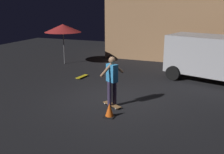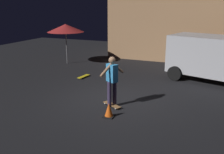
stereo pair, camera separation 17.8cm
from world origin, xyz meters
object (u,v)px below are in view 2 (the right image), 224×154
object	(u,v)px
skateboard_ridden	(112,105)
skateboard_spare	(84,76)
patio_umbrella	(66,28)
skater	(112,77)
parked_van	(223,57)
traffic_cone	(109,110)

from	to	relation	value
skateboard_ridden	skateboard_spare	world-z (taller)	same
patio_umbrella	skater	world-z (taller)	patio_umbrella
patio_umbrella	skateboard_ridden	world-z (taller)	patio_umbrella
parked_van	skateboard_ridden	size ratio (longest dim) A/B	6.38
parked_van	skateboard_ridden	world-z (taller)	parked_van
traffic_cone	skateboard_ridden	bearing A→B (deg)	106.12
skateboard_ridden	skater	xyz separation A→B (m)	(0.00, 0.00, 0.98)
patio_umbrella	traffic_cone	world-z (taller)	patio_umbrella
patio_umbrella	skateboard_ridden	xyz separation A→B (m)	(5.02, -5.11, -2.02)
parked_van	skater	world-z (taller)	parked_van
patio_umbrella	skater	bearing A→B (deg)	-45.54
skateboard_ridden	patio_umbrella	bearing A→B (deg)	134.46
skateboard_spare	skater	bearing A→B (deg)	-46.62
parked_van	skateboard_spare	bearing A→B (deg)	-164.61
skateboard_ridden	skateboard_spare	distance (m)	3.85
patio_umbrella	traffic_cone	distance (m)	8.14
parked_van	skater	xyz separation A→B (m)	(-3.43, -4.47, -0.12)
skateboard_spare	skater	world-z (taller)	skater
skater	skateboard_ridden	bearing A→B (deg)	180.00
skater	traffic_cone	world-z (taller)	skater
patio_umbrella	skateboard_spare	distance (m)	3.89
skateboard_ridden	skater	size ratio (longest dim) A/B	0.46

